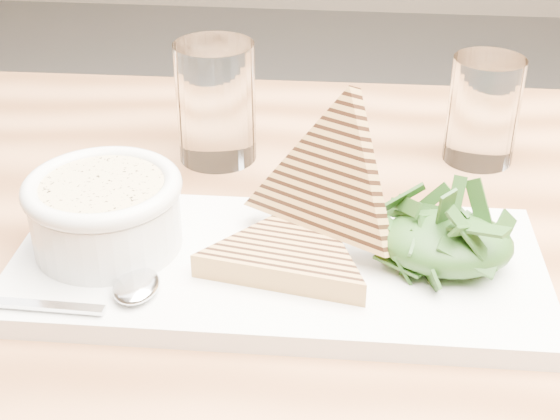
# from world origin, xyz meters

# --- Properties ---
(table_top) EXTENTS (1.25, 0.85, 0.04)m
(table_top) POSITION_xyz_m (-0.21, -0.22, 0.71)
(table_top) COLOR #AE7144
(table_top) RESTS_ON ground
(platter) EXTENTS (0.42, 0.20, 0.02)m
(platter) POSITION_xyz_m (-0.20, -0.23, 0.74)
(platter) COLOR white
(platter) RESTS_ON table_top
(soup_bowl) EXTENTS (0.12, 0.12, 0.05)m
(soup_bowl) POSITION_xyz_m (-0.34, -0.22, 0.77)
(soup_bowl) COLOR white
(soup_bowl) RESTS_ON platter
(soup) EXTENTS (0.10, 0.10, 0.01)m
(soup) POSITION_xyz_m (-0.34, -0.22, 0.80)
(soup) COLOR #D6B982
(soup) RESTS_ON soup_bowl
(bowl_rim) EXTENTS (0.12, 0.12, 0.01)m
(bowl_rim) POSITION_xyz_m (-0.34, -0.22, 0.80)
(bowl_rim) COLOR white
(bowl_rim) RESTS_ON soup_bowl
(sandwich_flat) EXTENTS (0.18, 0.18, 0.02)m
(sandwich_flat) POSITION_xyz_m (-0.19, -0.23, 0.76)
(sandwich_flat) COLOR #B48245
(sandwich_flat) RESTS_ON platter
(sandwich_lean) EXTENTS (0.21, 0.20, 0.18)m
(sandwich_lean) POSITION_xyz_m (-0.16, -0.19, 0.80)
(sandwich_lean) COLOR #B48245
(sandwich_lean) RESTS_ON sandwich_flat
(salad_base) EXTENTS (0.10, 0.08, 0.04)m
(salad_base) POSITION_xyz_m (-0.07, -0.22, 0.77)
(salad_base) COLOR black
(salad_base) RESTS_ON platter
(arugula_pile) EXTENTS (0.11, 0.10, 0.05)m
(arugula_pile) POSITION_xyz_m (-0.07, -0.22, 0.78)
(arugula_pile) COLOR #2F541F
(arugula_pile) RESTS_ON platter
(spoon_bowl) EXTENTS (0.03, 0.05, 0.01)m
(spoon_bowl) POSITION_xyz_m (-0.30, -0.28, 0.76)
(spoon_bowl) COLOR silver
(spoon_bowl) RESTS_ON platter
(spoon_handle) EXTENTS (0.11, 0.01, 0.00)m
(spoon_handle) POSITION_xyz_m (-0.37, -0.31, 0.75)
(spoon_handle) COLOR silver
(spoon_handle) RESTS_ON platter
(glass_near) EXTENTS (0.08, 0.08, 0.12)m
(glass_near) POSITION_xyz_m (-0.28, -0.02, 0.79)
(glass_near) COLOR white
(glass_near) RESTS_ON table_top
(glass_far) EXTENTS (0.07, 0.07, 0.11)m
(glass_far) POSITION_xyz_m (-0.02, -0.00, 0.79)
(glass_far) COLOR white
(glass_far) RESTS_ON table_top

